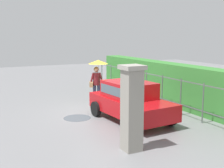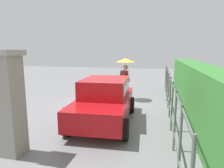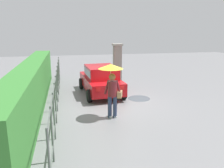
{
  "view_description": "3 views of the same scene",
  "coord_description": "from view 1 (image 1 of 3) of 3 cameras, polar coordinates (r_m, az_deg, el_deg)",
  "views": [
    {
      "loc": [
        11.14,
        -5.27,
        3.24
      ],
      "look_at": [
        -0.35,
        0.6,
        1.1
      ],
      "focal_mm": 48.02,
      "sensor_mm": 36.0,
      "label": 1
    },
    {
      "loc": [
        7.77,
        2.15,
        2.39
      ],
      "look_at": [
        -0.15,
        0.19,
        1.01
      ],
      "focal_mm": 31.03,
      "sensor_mm": 36.0,
      "label": 2
    },
    {
      "loc": [
        -9.63,
        2.15,
        3.3
      ],
      "look_at": [
        -0.23,
        0.17,
        0.96
      ],
      "focal_mm": 36.07,
      "sensor_mm": 36.0,
      "label": 3
    }
  ],
  "objects": [
    {
      "name": "gate_pillar",
      "position": [
        8.32,
        3.8,
        -4.48
      ],
      "size": [
        0.6,
        0.6,
        2.42
      ],
      "color": "gray",
      "rests_on": "ground"
    },
    {
      "name": "puddle_near",
      "position": [
        11.89,
        -6.63,
        -6.43
      ],
      "size": [
        1.08,
        1.08,
        0.0
      ],
      "primitive_type": "cylinder",
      "color": "#4C545B",
      "rests_on": "ground"
    },
    {
      "name": "fence_section",
      "position": [
        13.79,
        7.98,
        -0.73
      ],
      "size": [
        11.24,
        0.05,
        1.5
      ],
      "color": "#59605B",
      "rests_on": "ground"
    },
    {
      "name": "pedestrian",
      "position": [
        14.14,
        -2.86,
        2.24
      ],
      "size": [
        0.93,
        0.93,
        2.06
      ],
      "rotation": [
        0.0,
        0.0,
        -0.37
      ],
      "color": "#2D3856",
      "rests_on": "ground"
    },
    {
      "name": "car",
      "position": [
        11.34,
        3.49,
        -2.98
      ],
      "size": [
        3.84,
        2.08,
        1.48
      ],
      "rotation": [
        0.0,
        0.0,
        0.07
      ],
      "color": "#B71116",
      "rests_on": "ground"
    },
    {
      "name": "ground_plane",
      "position": [
        12.75,
        -1.7,
        -5.29
      ],
      "size": [
        40.0,
        40.0,
        0.0
      ],
      "primitive_type": "plane",
      "color": "slate"
    },
    {
      "name": "hedge_row",
      "position": [
        14.37,
        11.29,
        0.08
      ],
      "size": [
        12.19,
        0.9,
        1.9
      ],
      "primitive_type": "cube",
      "color": "#387F33",
      "rests_on": "ground"
    }
  ]
}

